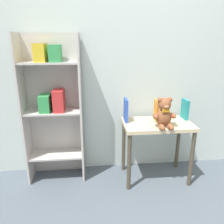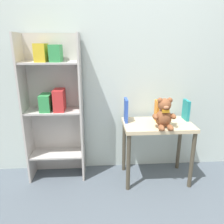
# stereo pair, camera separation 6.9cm
# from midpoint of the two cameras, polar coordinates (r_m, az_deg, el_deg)

# --- Properties ---
(wall_back) EXTENTS (4.80, 0.06, 2.50)m
(wall_back) POSITION_cam_midpoint_polar(r_m,az_deg,el_deg) (2.33, 4.55, 14.17)
(wall_back) COLOR silver
(wall_back) RESTS_ON ground_plane
(bookshelf_side) EXTENTS (0.57, 0.27, 1.48)m
(bookshelf_side) POSITION_cam_midpoint_polar(r_m,az_deg,el_deg) (2.26, -14.09, 2.58)
(bookshelf_side) COLOR #BCB7B2
(bookshelf_side) RESTS_ON ground_plane
(display_table) EXTENTS (0.68, 0.41, 0.63)m
(display_table) POSITION_cam_midpoint_polar(r_m,az_deg,el_deg) (2.26, 12.58, -5.31)
(display_table) COLOR beige
(display_table) RESTS_ON ground_plane
(teddy_bear) EXTENTS (0.22, 0.20, 0.29)m
(teddy_bear) POSITION_cam_midpoint_polar(r_m,az_deg,el_deg) (2.09, 14.41, -0.59)
(teddy_bear) COLOR brown
(teddy_bear) RESTS_ON display_table
(book_standing_blue) EXTENTS (0.03, 0.15, 0.24)m
(book_standing_blue) POSITION_cam_midpoint_polar(r_m,az_deg,el_deg) (2.19, 4.56, 0.47)
(book_standing_blue) COLOR #2D51B7
(book_standing_blue) RESTS_ON display_table
(book_standing_orange) EXTENTS (0.03, 0.12, 0.21)m
(book_standing_orange) POSITION_cam_midpoint_polar(r_m,az_deg,el_deg) (2.26, 12.45, 0.29)
(book_standing_orange) COLOR orange
(book_standing_orange) RESTS_ON display_table
(book_standing_teal) EXTENTS (0.03, 0.14, 0.21)m
(book_standing_teal) POSITION_cam_midpoint_polar(r_m,az_deg,el_deg) (2.38, 19.57, 0.50)
(book_standing_teal) COLOR teal
(book_standing_teal) RESTS_ON display_table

